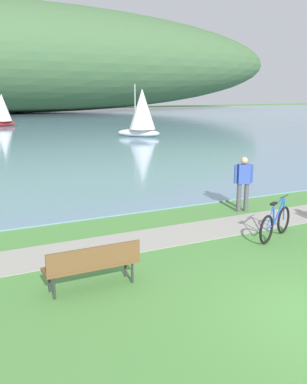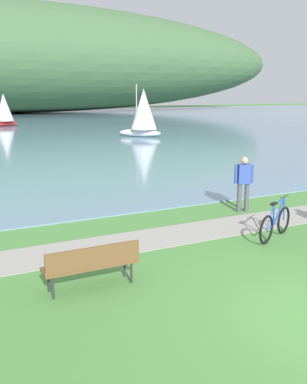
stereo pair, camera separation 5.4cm
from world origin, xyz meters
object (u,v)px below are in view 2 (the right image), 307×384
Objects in this scene: bicycle_leaning_near_bench at (275,223)px; person_at_shoreline at (244,181)px; sailboat_nearest_to_shore at (4,110)px; sailboat_mid_bay at (143,112)px; park_bench_near_camera at (92,263)px.

person_at_shoreline reaches higher than bicycle_leaning_near_bench.
sailboat_mid_bay is at bearing -63.34° from sailboat_nearest_to_shore.
sailboat_mid_bay is at bearing 72.61° from person_at_shoreline.
sailboat_nearest_to_shore is at bearing 116.66° from sailboat_mid_bay.
person_at_shoreline is at bearing -87.67° from sailboat_nearest_to_shore.
sailboat_mid_bay reaches higher than park_bench_near_camera.
bicycle_leaning_near_bench is 0.44× the size of sailboat_nearest_to_shore.
park_bench_near_camera is 0.43× the size of sailboat_mid_bay.
bicycle_leaning_near_bench is (5.08, 0.73, -0.12)m from park_bench_near_camera.
sailboat_nearest_to_shore is 18.75m from sailboat_mid_bay.
park_bench_near_camera is at bearing -152.02° from person_at_shoreline.
sailboat_mid_bay reaches higher than person_at_shoreline.
park_bench_near_camera is 42.00m from sailboat_nearest_to_shore.
park_bench_near_camera is 1.10× the size of bicycle_leaning_near_bench.
bicycle_leaning_near_bench is at bearing 8.15° from park_bench_near_camera.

